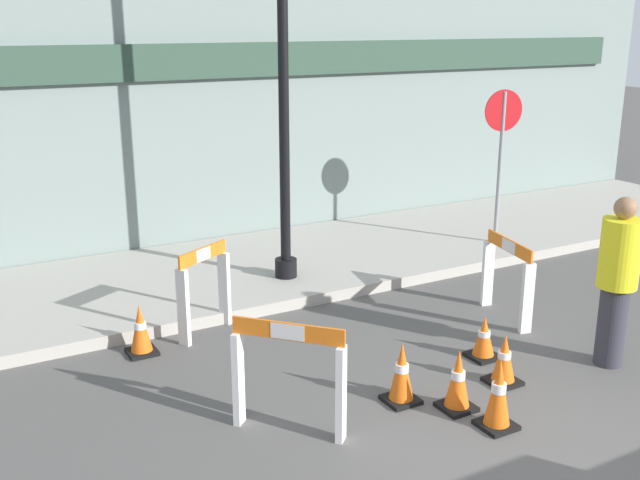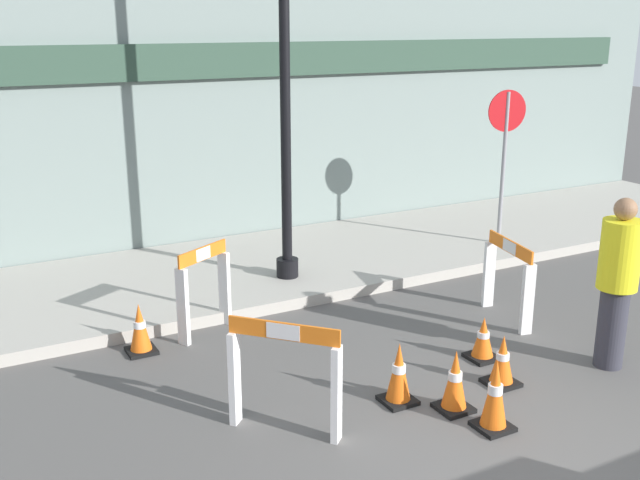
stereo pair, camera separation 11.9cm
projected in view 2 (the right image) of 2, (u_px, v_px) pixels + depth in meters
The scene contains 13 objects.
sidewalk_slab at pixel (257, 268), 10.33m from camera, with size 18.00×2.95×0.14m.
storefront_facade at pixel (210, 64), 10.87m from camera, with size 18.00×0.22×5.50m.
stop_sign at pixel (505, 142), 10.85m from camera, with size 0.59×0.14×2.27m.
barricade_0 at pixel (284, 372), 6.21m from camera, with size 0.76×0.80×1.00m.
barricade_1 at pixel (508, 276), 8.60m from camera, with size 0.33×0.95×0.96m.
barricade_2 at pixel (204, 288), 8.21m from camera, with size 0.72×0.48×1.01m.
traffic_cone_0 at pixel (495, 396), 6.32m from camera, with size 0.30×0.30×0.65m.
traffic_cone_1 at pixel (140, 329), 7.80m from camera, with size 0.30×0.30×0.55m.
traffic_cone_2 at pixel (483, 339), 7.67m from camera, with size 0.30×0.30×0.46m.
traffic_cone_3 at pixel (399, 374), 6.77m from camera, with size 0.30×0.30×0.59m.
traffic_cone_4 at pixel (455, 382), 6.64m from camera, with size 0.30×0.30×0.58m.
traffic_cone_5 at pixel (502, 361), 7.11m from camera, with size 0.30×0.30×0.51m.
person_worker at pixel (617, 279), 7.32m from camera, with size 0.55×0.55×1.74m.
Camera 2 is at (-3.90, -3.05, 3.36)m, focal length 42.00 mm.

